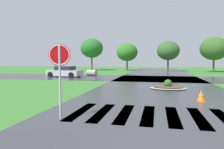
{
  "coord_description": "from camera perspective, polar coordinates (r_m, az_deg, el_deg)",
  "views": [
    {
      "loc": [
        -0.14,
        -3.99,
        2.09
      ],
      "look_at": [
        -3.11,
        9.88,
        1.1
      ],
      "focal_mm": 33.92,
      "sensor_mm": 36.0,
      "label": 1
    }
  ],
  "objects": [
    {
      "name": "asphalt_roadway",
      "position": [
        14.14,
        12.55,
        -4.6
      ],
      "size": [
        9.23,
        80.0,
        0.01
      ],
      "primitive_type": "cube",
      "color": "#35353A",
      "rests_on": "ground"
    },
    {
      "name": "asphalt_cross_road",
      "position": [
        24.15,
        12.37,
        -1.08
      ],
      "size": [
        90.0,
        8.31,
        0.01
      ],
      "primitive_type": "cube",
      "color": "#35353A",
      "rests_on": "ground"
    },
    {
      "name": "crosswalk_stripes",
      "position": [
        8.3,
        12.88,
        -10.67
      ],
      "size": [
        6.75,
        3.07,
        0.01
      ],
      "color": "white",
      "rests_on": "ground"
    },
    {
      "name": "stop_sign",
      "position": [
        7.6,
        -13.93,
        2.93
      ],
      "size": [
        0.73,
        0.27,
        2.64
      ],
      "rotation": [
        0.0,
        0.0,
        0.32
      ],
      "color": "#B2B5BA",
      "rests_on": "ground"
    },
    {
      "name": "median_island",
      "position": [
        15.82,
        14.85,
        -3.23
      ],
      "size": [
        2.58,
        1.93,
        0.68
      ],
      "color": "#9E9B93",
      "rests_on": "ground"
    },
    {
      "name": "car_blue_compact",
      "position": [
        26.55,
        -12.63,
        0.71
      ],
      "size": [
        4.41,
        2.47,
        1.32
      ],
      "rotation": [
        0.0,
        0.0,
        3.02
      ],
      "color": "#B7B7BF",
      "rests_on": "ground"
    },
    {
      "name": "drainage_pipe_stack",
      "position": [
        28.18,
        -5.47,
        0.48
      ],
      "size": [
        1.47,
        1.07,
        0.78
      ],
      "color": "#9E9B93",
      "rests_on": "ground"
    },
    {
      "name": "traffic_cone",
      "position": [
        11.58,
        22.88,
        -5.32
      ],
      "size": [
        0.38,
        0.38,
        0.59
      ],
      "color": "orange",
      "rests_on": "ground"
    },
    {
      "name": "background_treeline",
      "position": [
        40.31,
        12.02,
        6.48
      ],
      "size": [
        34.68,
        6.67,
        6.36
      ],
      "color": "#4C3823",
      "rests_on": "ground"
    }
  ]
}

